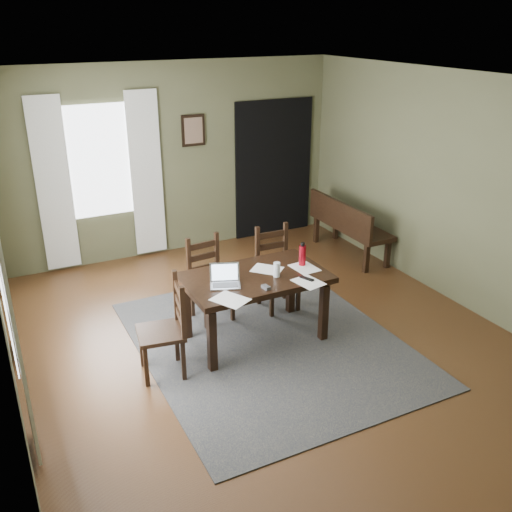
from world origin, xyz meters
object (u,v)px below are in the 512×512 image
bench (347,223)px  laptop (225,279)px  water_bottle (302,255)px  chair_back_left (209,280)px  chair_end (166,329)px  chair_back_right (277,269)px  dining_table (255,283)px

bench → laptop: bearing=121.0°
laptop → water_bottle: bearing=24.8°
chair_back_left → bench: (2.48, 0.84, 0.03)m
chair_end → chair_back_right: bearing=124.2°
chair_end → water_bottle: 1.68m
chair_end → chair_back_right: 1.78m
dining_table → laptop: bearing=-172.0°
chair_end → chair_back_right: chair_end is taller
water_bottle → chair_back_right: bearing=90.6°
chair_back_left → water_bottle: bearing=-44.9°
chair_back_right → bench: bearing=31.2°
dining_table → bench: bearing=33.6°
chair_back_left → chair_back_right: 0.82m
water_bottle → chair_end: bearing=-173.0°
dining_table → water_bottle: (0.57, 0.01, 0.21)m
water_bottle → laptop: bearing=-176.4°
chair_end → bench: size_ratio=0.67×
chair_end → laptop: bearing=110.7°
bench → laptop: (-2.60, -1.56, 0.31)m
chair_back_left → water_bottle: size_ratio=3.69×
water_bottle → bench: bearing=42.1°
chair_back_right → chair_end: bearing=-153.2°
dining_table → chair_back_right: chair_back_right is taller
chair_end → laptop: size_ratio=2.73×
chair_back_right → water_bottle: bearing=-87.7°
chair_end → laptop: (0.68, 0.14, 0.32)m
chair_back_right → bench: size_ratio=0.67×
dining_table → laptop: (-0.36, -0.05, 0.14)m
dining_table → chair_end: bearing=-169.9°
chair_back_left → water_bottle: (0.82, -0.66, 0.40)m
chair_back_right → dining_table: bearing=-133.6°
chair_back_left → bench: 2.62m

